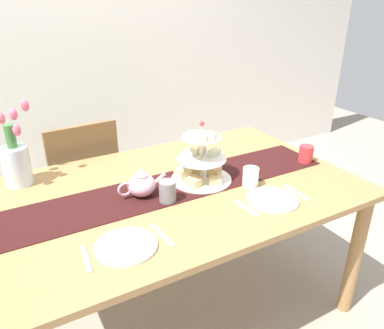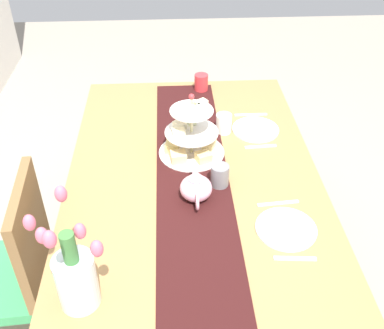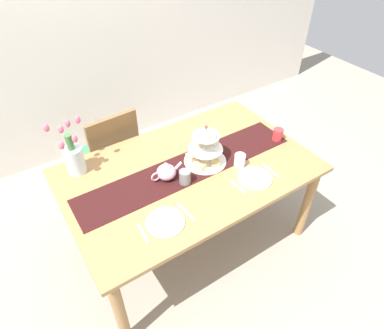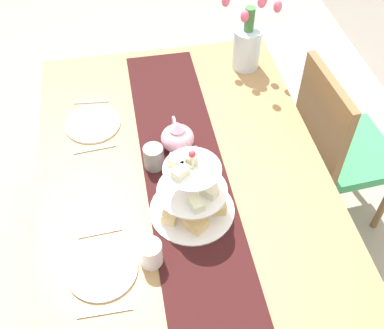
{
  "view_description": "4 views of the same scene",
  "coord_description": "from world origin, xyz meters",
  "px_view_note": "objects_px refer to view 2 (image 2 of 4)",
  "views": [
    {
      "loc": [
        -0.7,
        -1.4,
        1.58
      ],
      "look_at": [
        0.08,
        -0.01,
        0.85
      ],
      "focal_mm": 34.46,
      "sensor_mm": 36.0,
      "label": 1
    },
    {
      "loc": [
        -1.59,
        0.1,
        1.99
      ],
      "look_at": [
        -0.03,
        0.01,
        0.81
      ],
      "focal_mm": 43.27,
      "sensor_mm": 36.0,
      "label": 2
    },
    {
      "loc": [
        -0.93,
        -1.47,
        2.29
      ],
      "look_at": [
        0.02,
        -0.02,
        0.79
      ],
      "focal_mm": 31.39,
      "sensor_mm": 36.0,
      "label": 3
    },
    {
      "loc": [
        1.11,
        -0.18,
        2.11
      ],
      "look_at": [
        0.01,
        0.02,
        0.85
      ],
      "focal_mm": 44.31,
      "sensor_mm": 36.0,
      "label": 4
    }
  ],
  "objects_px": {
    "tiered_cake_stand": "(190,138)",
    "knife_right": "(251,115)",
    "mug_white_text": "(224,123)",
    "chair_left": "(10,268)",
    "tulip_vase": "(75,274)",
    "knife_left": "(278,203)",
    "mug_orange": "(201,83)",
    "dinner_plate_right": "(256,129)",
    "fork_right": "(261,146)",
    "dining_table": "(193,188)",
    "teapot": "(196,187)",
    "mug_grey": "(220,175)",
    "fork_left": "(295,259)",
    "dinner_plate_left": "(286,229)"
  },
  "relations": [
    {
      "from": "tiered_cake_stand",
      "to": "knife_right",
      "type": "relative_size",
      "value": 1.79
    },
    {
      "from": "mug_white_text",
      "to": "chair_left",
      "type": "bearing_deg",
      "value": 122.67
    },
    {
      "from": "tulip_vase",
      "to": "knife_left",
      "type": "height_order",
      "value": "tulip_vase"
    },
    {
      "from": "knife_right",
      "to": "mug_orange",
      "type": "height_order",
      "value": "mug_orange"
    },
    {
      "from": "dinner_plate_right",
      "to": "mug_orange",
      "type": "bearing_deg",
      "value": 28.82
    },
    {
      "from": "tiered_cake_stand",
      "to": "fork_right",
      "type": "relative_size",
      "value": 2.03
    },
    {
      "from": "dining_table",
      "to": "teapot",
      "type": "relative_size",
      "value": 7.18
    },
    {
      "from": "chair_left",
      "to": "tulip_vase",
      "type": "height_order",
      "value": "tulip_vase"
    },
    {
      "from": "tulip_vase",
      "to": "mug_grey",
      "type": "relative_size",
      "value": 4.4
    },
    {
      "from": "knife_left",
      "to": "mug_white_text",
      "type": "height_order",
      "value": "mug_white_text"
    },
    {
      "from": "dining_table",
      "to": "mug_orange",
      "type": "relative_size",
      "value": 18.01
    },
    {
      "from": "mug_grey",
      "to": "mug_white_text",
      "type": "xyz_separation_m",
      "value": [
        0.41,
        -0.06,
        -0.0
      ]
    },
    {
      "from": "knife_right",
      "to": "mug_white_text",
      "type": "distance_m",
      "value": 0.22
    },
    {
      "from": "dining_table",
      "to": "mug_orange",
      "type": "height_order",
      "value": "mug_orange"
    },
    {
      "from": "teapot",
      "to": "dinner_plate_right",
      "type": "relative_size",
      "value": 1.04
    },
    {
      "from": "mug_orange",
      "to": "mug_grey",
      "type": "bearing_deg",
      "value": -178.93
    },
    {
      "from": "tiered_cake_stand",
      "to": "dinner_plate_right",
      "type": "height_order",
      "value": "tiered_cake_stand"
    },
    {
      "from": "knife_right",
      "to": "tiered_cake_stand",
      "type": "bearing_deg",
      "value": 134.4
    },
    {
      "from": "fork_right",
      "to": "mug_orange",
      "type": "height_order",
      "value": "mug_orange"
    },
    {
      "from": "knife_right",
      "to": "mug_grey",
      "type": "xyz_separation_m",
      "value": [
        -0.56,
        0.22,
        0.05
      ]
    },
    {
      "from": "knife_left",
      "to": "fork_right",
      "type": "bearing_deg",
      "value": 0.0
    },
    {
      "from": "chair_left",
      "to": "tiered_cake_stand",
      "type": "bearing_deg",
      "value": -61.0
    },
    {
      "from": "dinner_plate_right",
      "to": "tulip_vase",
      "type": "bearing_deg",
      "value": 143.08
    },
    {
      "from": "teapot",
      "to": "fork_left",
      "type": "relative_size",
      "value": 1.59
    },
    {
      "from": "dinner_plate_right",
      "to": "mug_grey",
      "type": "distance_m",
      "value": 0.47
    },
    {
      "from": "tulip_vase",
      "to": "dining_table",
      "type": "bearing_deg",
      "value": -31.57
    },
    {
      "from": "dinner_plate_left",
      "to": "mug_orange",
      "type": "distance_m",
      "value": 1.15
    },
    {
      "from": "dining_table",
      "to": "tiered_cake_stand",
      "type": "xyz_separation_m",
      "value": [
        0.14,
        0.01,
        0.18
      ]
    },
    {
      "from": "fork_right",
      "to": "fork_left",
      "type": "bearing_deg",
      "value": 180.0
    },
    {
      "from": "chair_left",
      "to": "tiered_cake_stand",
      "type": "distance_m",
      "value": 0.94
    },
    {
      "from": "teapot",
      "to": "mug_grey",
      "type": "height_order",
      "value": "teapot"
    },
    {
      "from": "dinner_plate_right",
      "to": "knife_right",
      "type": "relative_size",
      "value": 1.35
    },
    {
      "from": "tiered_cake_stand",
      "to": "mug_orange",
      "type": "distance_m",
      "value": 0.62
    },
    {
      "from": "fork_right",
      "to": "knife_right",
      "type": "height_order",
      "value": "same"
    },
    {
      "from": "knife_left",
      "to": "mug_white_text",
      "type": "distance_m",
      "value": 0.56
    },
    {
      "from": "tiered_cake_stand",
      "to": "mug_white_text",
      "type": "distance_m",
      "value": 0.25
    },
    {
      "from": "teapot",
      "to": "dining_table",
      "type": "bearing_deg",
      "value": 0.0
    },
    {
      "from": "chair_left",
      "to": "knife_right",
      "type": "distance_m",
      "value": 1.35
    },
    {
      "from": "fork_right",
      "to": "tiered_cake_stand",
      "type": "bearing_deg",
      "value": 96.1
    },
    {
      "from": "tulip_vase",
      "to": "mug_white_text",
      "type": "bearing_deg",
      "value": -30.46
    },
    {
      "from": "mug_orange",
      "to": "teapot",
      "type": "bearing_deg",
      "value": 174.55
    },
    {
      "from": "tiered_cake_stand",
      "to": "fork_left",
      "type": "relative_size",
      "value": 2.03
    },
    {
      "from": "fork_left",
      "to": "dinner_plate_right",
      "type": "relative_size",
      "value": 0.65
    },
    {
      "from": "dining_table",
      "to": "dinner_plate_right",
      "type": "height_order",
      "value": "dinner_plate_right"
    },
    {
      "from": "chair_left",
      "to": "mug_white_text",
      "type": "xyz_separation_m",
      "value": [
        0.6,
        -0.94,
        0.29
      ]
    },
    {
      "from": "knife_right",
      "to": "mug_white_text",
      "type": "relative_size",
      "value": 1.79
    },
    {
      "from": "tulip_vase",
      "to": "tiered_cake_stand",
      "type": "bearing_deg",
      "value": -26.62
    },
    {
      "from": "fork_left",
      "to": "tulip_vase",
      "type": "bearing_deg",
      "value": 100.41
    },
    {
      "from": "dinner_plate_left",
      "to": "mug_white_text",
      "type": "distance_m",
      "value": 0.7
    },
    {
      "from": "teapot",
      "to": "knife_left",
      "type": "bearing_deg",
      "value": -98.75
    }
  ]
}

